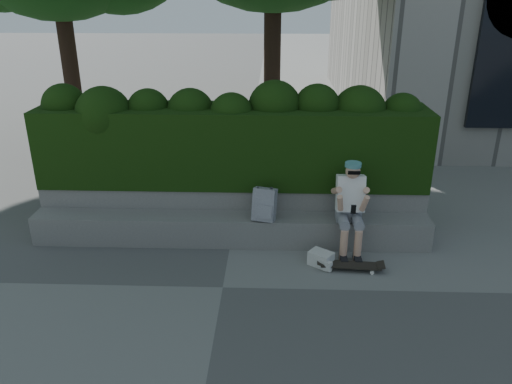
{
  "coord_description": "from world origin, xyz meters",
  "views": [
    {
      "loc": [
        0.64,
        -5.55,
        3.63
      ],
      "look_at": [
        0.4,
        1.0,
        0.95
      ],
      "focal_mm": 35.0,
      "sensor_mm": 36.0,
      "label": 1
    }
  ],
  "objects_px": {
    "person": "(350,204)",
    "skateboard": "(351,265)",
    "backpack_ground": "(321,259)",
    "backpack_plaid": "(264,205)"
  },
  "relations": [
    {
      "from": "backpack_ground",
      "to": "skateboard",
      "type": "bearing_deg",
      "value": 20.78
    },
    {
      "from": "skateboard",
      "to": "backpack_plaid",
      "type": "distance_m",
      "value": 1.51
    },
    {
      "from": "person",
      "to": "backpack_ground",
      "type": "distance_m",
      "value": 0.9
    },
    {
      "from": "backpack_plaid",
      "to": "backpack_ground",
      "type": "bearing_deg",
      "value": -16.76
    },
    {
      "from": "skateboard",
      "to": "backpack_plaid",
      "type": "xyz_separation_m",
      "value": [
        -1.21,
        0.64,
        0.62
      ]
    },
    {
      "from": "skateboard",
      "to": "backpack_ground",
      "type": "xyz_separation_m",
      "value": [
        -0.4,
        0.12,
        0.03
      ]
    },
    {
      "from": "backpack_ground",
      "to": "person",
      "type": "bearing_deg",
      "value": 82.92
    },
    {
      "from": "person",
      "to": "skateboard",
      "type": "distance_m",
      "value": 0.88
    },
    {
      "from": "person",
      "to": "skateboard",
      "type": "bearing_deg",
      "value": -92.6
    },
    {
      "from": "skateboard",
      "to": "backpack_ground",
      "type": "bearing_deg",
      "value": 168.25
    }
  ]
}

